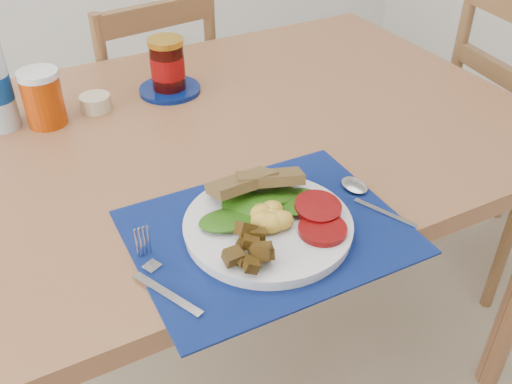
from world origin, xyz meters
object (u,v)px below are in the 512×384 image
juice_glass (43,100)px  jam_on_saucer (168,69)px  chair_far (150,99)px  breakfast_plate (266,224)px

juice_glass → jam_on_saucer: (0.28, 0.02, 0.00)m
chair_far → juice_glass: (-0.34, -0.42, 0.27)m
chair_far → breakfast_plate: bearing=75.5°
jam_on_saucer → juice_glass: bearing=-175.6°
jam_on_saucer → breakfast_plate: bearing=-95.2°
chair_far → jam_on_saucer: bearing=73.0°
chair_far → jam_on_saucer: (-0.07, -0.40, 0.27)m
jam_on_saucer → chair_far: bearing=80.4°
breakfast_plate → juice_glass: size_ratio=2.38×
breakfast_plate → jam_on_saucer: bearing=90.7°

